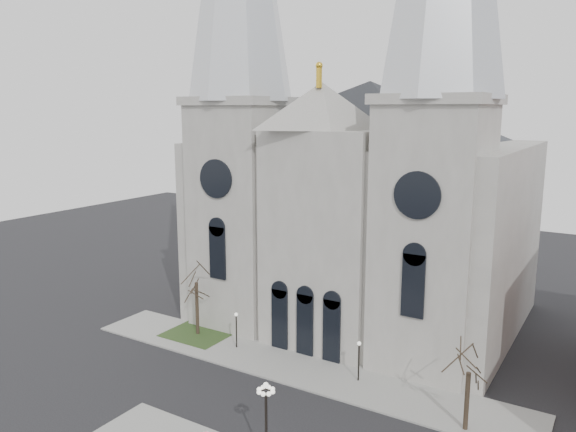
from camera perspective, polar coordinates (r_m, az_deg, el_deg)
The scene contains 9 objects.
ground at distance 40.95m, azimuth -8.37°, elevation -20.59°, with size 160.00×160.00×0.00m, color black.
sidewalk_far at distance 48.76m, azimuth 0.25°, elevation -14.95°, with size 40.00×6.00×0.14m, color gray.
grass_patch at distance 55.48m, azimuth -9.14°, elevation -11.77°, with size 6.00×5.00×0.18m, color #2C401B.
cathedral at distance 54.45m, azimuth 6.86°, elevation 7.80°, with size 33.00×26.66×54.00m.
tree_left at distance 53.62m, azimuth -9.31°, elevation -6.34°, with size 3.20×3.20×7.50m.
tree_right at distance 40.02m, azimuth 17.90°, elevation -14.56°, with size 3.20×3.20×6.00m.
ped_lamp_left at distance 51.34m, azimuth -5.28°, elevation -10.88°, with size 0.32×0.32×3.26m.
ped_lamp_right at distance 45.66m, azimuth 7.21°, elevation -13.77°, with size 0.32×0.32×3.26m.
globe_lamp at distance 35.28m, azimuth -2.24°, elevation -19.41°, with size 1.37×1.37×5.36m.
Camera 1 is at (22.93, -26.45, 21.25)m, focal length 35.00 mm.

